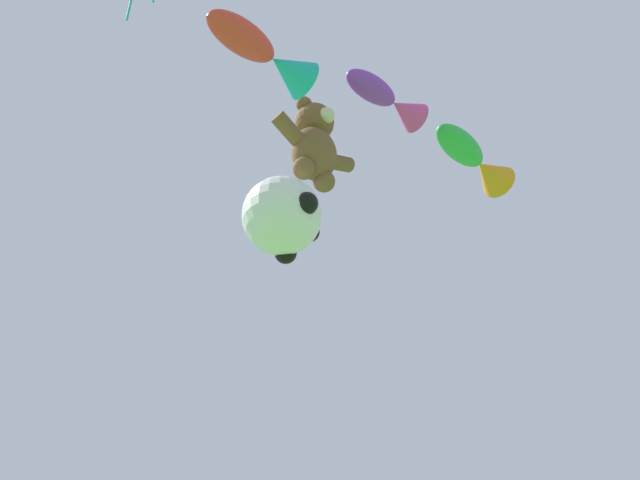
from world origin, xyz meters
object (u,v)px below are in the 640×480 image
at_px(teddy_bear_kite, 314,143).
at_px(fish_kite_violet, 388,99).
at_px(soccer_ball_kite, 283,217).
at_px(fish_kite_crimson, 265,54).
at_px(fish_kite_emerald, 475,160).

xyz_separation_m(teddy_bear_kite, fish_kite_violet, (0.93, -0.75, 1.10)).
distance_m(teddy_bear_kite, soccer_ball_kite, 1.76).
xyz_separation_m(soccer_ball_kite, fish_kite_violet, (1.45, -0.82, 2.77)).
distance_m(soccer_ball_kite, fish_kite_crimson, 2.20).
bearing_deg(fish_kite_violet, fish_kite_crimson, 179.41).
height_order(teddy_bear_kite, soccer_ball_kite, teddy_bear_kite).
relative_size(teddy_bear_kite, fish_kite_violet, 1.04).
relative_size(teddy_bear_kite, soccer_ball_kite, 1.37).
relative_size(fish_kite_emerald, fish_kite_violet, 1.24).
height_order(teddy_bear_kite, fish_kite_crimson, teddy_bear_kite).
bearing_deg(teddy_bear_kite, fish_kite_crimson, -155.48).
bearing_deg(fish_kite_crimson, soccer_ball_kite, 36.40).
distance_m(fish_kite_emerald, fish_kite_crimson, 4.82).
xyz_separation_m(fish_kite_emerald, fish_kite_crimson, (-4.71, 0.14, -1.04)).
bearing_deg(fish_kite_crimson, teddy_bear_kite, 24.52).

